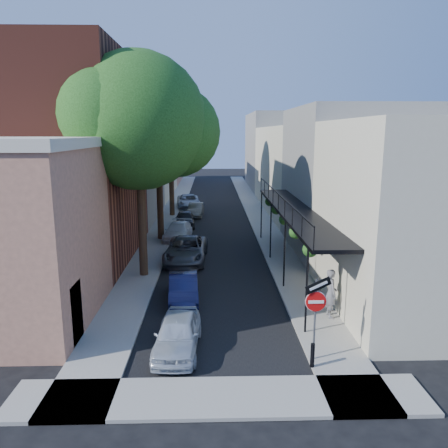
{
  "coord_description": "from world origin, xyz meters",
  "views": [
    {
      "loc": [
        -0.18,
        -12.17,
        7.48
      ],
      "look_at": [
        0.44,
        10.1,
        2.8
      ],
      "focal_mm": 35.0,
      "sensor_mm": 36.0,
      "label": 1
    }
  ],
  "objects": [
    {
      "name": "bollard",
      "position": [
        3.0,
        0.5,
        0.52
      ],
      "size": [
        0.14,
        0.14,
        0.8
      ],
      "primitive_type": "cylinder",
      "color": "black",
      "rests_on": "sidewalk_right"
    },
    {
      "name": "sidewalk_cross",
      "position": [
        0.0,
        -1.0,
        0.06
      ],
      "size": [
        12.0,
        2.0,
        0.12
      ],
      "primitive_type": "cube",
      "color": "gray",
      "rests_on": "ground"
    },
    {
      "name": "ground",
      "position": [
        0.0,
        0.0,
        0.0
      ],
      "size": [
        160.0,
        160.0,
        0.0
      ],
      "primitive_type": "plane",
      "color": "black",
      "rests_on": "ground"
    },
    {
      "name": "parked_car_b",
      "position": [
        -1.49,
        6.46,
        0.6
      ],
      "size": [
        1.52,
        3.72,
        1.2
      ],
      "primitive_type": "imported",
      "rotation": [
        0.0,
        0.0,
        0.07
      ],
      "color": "#13173D",
      "rests_on": "ground"
    },
    {
      "name": "parked_car_f",
      "position": [
        -1.65,
        26.88,
        0.6
      ],
      "size": [
        1.5,
        3.74,
        1.21
      ],
      "primitive_type": "imported",
      "rotation": [
        0.0,
        0.0,
        -0.06
      ],
      "color": "slate",
      "rests_on": "ground"
    },
    {
      "name": "sign_post",
      "position": [
        3.16,
        0.97,
        2.04
      ],
      "size": [
        0.89,
        0.17,
        2.99
      ],
      "color": "#595B60",
      "rests_on": "ground"
    },
    {
      "name": "oak_mid",
      "position": [
        -3.42,
        18.23,
        7.06
      ],
      "size": [
        6.6,
        6.0,
        10.2
      ],
      "color": "black",
      "rests_on": "ground"
    },
    {
      "name": "parked_car_e",
      "position": [
        -2.36,
        22.35,
        0.64
      ],
      "size": [
        1.72,
        3.86,
        1.29
      ],
      "primitive_type": "imported",
      "rotation": [
        0.0,
        0.0,
        0.05
      ],
      "color": "black",
      "rests_on": "ground"
    },
    {
      "name": "pedestrian",
      "position": [
        4.6,
        4.36,
        1.12
      ],
      "size": [
        0.52,
        0.76,
        2.01
      ],
      "primitive_type": "imported",
      "rotation": [
        0.0,
        0.0,
        1.63
      ],
      "color": "slate",
      "rests_on": "sidewalk_right"
    },
    {
      "name": "parked_car_a",
      "position": [
        -1.4,
        1.91,
        0.63
      ],
      "size": [
        1.66,
        3.78,
        1.27
      ],
      "primitive_type": "imported",
      "rotation": [
        0.0,
        0.0,
        -0.05
      ],
      "color": "silver",
      "rests_on": "ground"
    },
    {
      "name": "sidewalk_left",
      "position": [
        -4.0,
        30.0,
        0.06
      ],
      "size": [
        2.0,
        64.0,
        0.12
      ],
      "primitive_type": "cube",
      "color": "gray",
      "rests_on": "ground"
    },
    {
      "name": "parked_car_d",
      "position": [
        -2.6,
        18.07,
        0.61
      ],
      "size": [
        2.07,
        4.31,
        1.21
      ],
      "primitive_type": "imported",
      "rotation": [
        0.0,
        0.0,
        -0.09
      ],
      "color": "white",
      "rests_on": "ground"
    },
    {
      "name": "parked_car_c",
      "position": [
        -1.71,
        12.72,
        0.7
      ],
      "size": [
        2.54,
        5.15,
        1.41
      ],
      "primitive_type": "imported",
      "rotation": [
        0.0,
        0.0,
        -0.04
      ],
      "color": "#4E5055",
      "rests_on": "ground"
    },
    {
      "name": "oak_far",
      "position": [
        -3.35,
        27.27,
        8.26
      ],
      "size": [
        7.7,
        7.0,
        11.9
      ],
      "color": "black",
      "rests_on": "ground"
    },
    {
      "name": "buildings_right",
      "position": [
        8.99,
        29.49,
        4.42
      ],
      "size": [
        9.8,
        55.0,
        10.0
      ],
      "color": "beige",
      "rests_on": "ground"
    },
    {
      "name": "parked_car_g",
      "position": [
        -2.56,
        31.54,
        0.66
      ],
      "size": [
        2.66,
        4.98,
        1.33
      ],
      "primitive_type": "imported",
      "rotation": [
        0.0,
        0.0,
        0.1
      ],
      "color": "#9DA4B1",
      "rests_on": "ground"
    },
    {
      "name": "road_surface",
      "position": [
        0.0,
        30.0,
        0.01
      ],
      "size": [
        6.0,
        64.0,
        0.01
      ],
      "primitive_type": "cube",
      "color": "black",
      "rests_on": "ground"
    },
    {
      "name": "buildings_left",
      "position": [
        -9.3,
        28.76,
        4.94
      ],
      "size": [
        10.1,
        59.1,
        12.0
      ],
      "color": "tan",
      "rests_on": "ground"
    },
    {
      "name": "sidewalk_right",
      "position": [
        4.0,
        30.0,
        0.06
      ],
      "size": [
        2.0,
        64.0,
        0.12
      ],
      "primitive_type": "cube",
      "color": "gray",
      "rests_on": "ground"
    },
    {
      "name": "oak_near",
      "position": [
        -3.37,
        10.26,
        7.88
      ],
      "size": [
        7.48,
        6.8,
        11.42
      ],
      "color": "black",
      "rests_on": "ground"
    }
  ]
}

